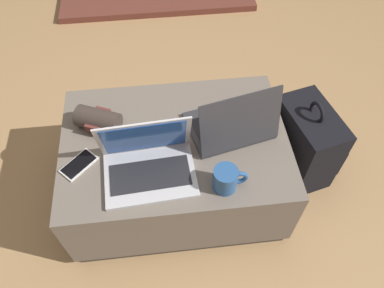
{
  "coord_description": "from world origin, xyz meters",
  "views": [
    {
      "loc": [
        -0.03,
        -0.92,
        1.59
      ],
      "look_at": [
        0.06,
        -0.09,
        0.47
      ],
      "focal_mm": 35.0,
      "sensor_mm": 36.0,
      "label": 1
    }
  ],
  "objects_px": {
    "cell_phone": "(79,165)",
    "laptop_near": "(148,162)",
    "backpack": "(307,143)",
    "wrist_brace": "(98,120)",
    "laptop_far": "(232,124)",
    "coffee_mug": "(226,179)"
  },
  "relations": [
    {
      "from": "cell_phone",
      "to": "wrist_brace",
      "type": "relative_size",
      "value": 0.76
    },
    {
      "from": "laptop_far",
      "to": "laptop_near",
      "type": "bearing_deg",
      "value": 9.94
    },
    {
      "from": "backpack",
      "to": "coffee_mug",
      "type": "height_order",
      "value": "coffee_mug"
    },
    {
      "from": "cell_phone",
      "to": "laptop_near",
      "type": "bearing_deg",
      "value": -145.18
    },
    {
      "from": "laptop_far",
      "to": "coffee_mug",
      "type": "xyz_separation_m",
      "value": [
        -0.07,
        -0.25,
        -0.0
      ]
    },
    {
      "from": "laptop_near",
      "to": "coffee_mug",
      "type": "bearing_deg",
      "value": -24.03
    },
    {
      "from": "laptop_near",
      "to": "backpack",
      "type": "distance_m",
      "value": 0.8
    },
    {
      "from": "laptop_far",
      "to": "backpack",
      "type": "distance_m",
      "value": 0.47
    },
    {
      "from": "backpack",
      "to": "wrist_brace",
      "type": "relative_size",
      "value": 2.3
    },
    {
      "from": "backpack",
      "to": "wrist_brace",
      "type": "bearing_deg",
      "value": 74.61
    },
    {
      "from": "backpack",
      "to": "wrist_brace",
      "type": "height_order",
      "value": "wrist_brace"
    },
    {
      "from": "laptop_near",
      "to": "backpack",
      "type": "height_order",
      "value": "laptop_near"
    },
    {
      "from": "laptop_near",
      "to": "cell_phone",
      "type": "distance_m",
      "value": 0.28
    },
    {
      "from": "cell_phone",
      "to": "wrist_brace",
      "type": "distance_m",
      "value": 0.2
    },
    {
      "from": "laptop_near",
      "to": "coffee_mug",
      "type": "distance_m",
      "value": 0.29
    },
    {
      "from": "cell_phone",
      "to": "wrist_brace",
      "type": "height_order",
      "value": "wrist_brace"
    },
    {
      "from": "laptop_far",
      "to": "cell_phone",
      "type": "relative_size",
      "value": 2.46
    },
    {
      "from": "cell_phone",
      "to": "backpack",
      "type": "relative_size",
      "value": 0.33
    },
    {
      "from": "cell_phone",
      "to": "wrist_brace",
      "type": "xyz_separation_m",
      "value": [
        0.07,
        0.18,
        0.04
      ]
    },
    {
      "from": "backpack",
      "to": "wrist_brace",
      "type": "distance_m",
      "value": 0.96
    },
    {
      "from": "cell_phone",
      "to": "backpack",
      "type": "xyz_separation_m",
      "value": [
        1.0,
        0.15,
        -0.21
      ]
    },
    {
      "from": "laptop_near",
      "to": "backpack",
      "type": "xyz_separation_m",
      "value": [
        0.73,
        0.2,
        -0.26
      ]
    }
  ]
}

